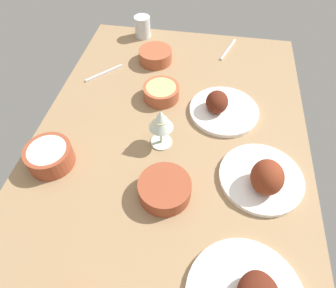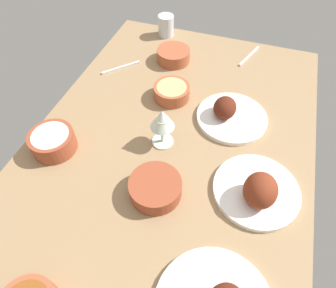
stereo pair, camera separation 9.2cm
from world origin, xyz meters
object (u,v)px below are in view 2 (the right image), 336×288
at_px(plate_far_side, 258,190).
at_px(wine_glass, 162,121).
at_px(bowl_potatoes, 173,55).
at_px(bowl_pasta, 172,92).
at_px(bowl_sauce, 155,187).
at_px(water_tumbler, 166,26).
at_px(fork_loose, 249,56).
at_px(spoon_loose, 121,68).
at_px(plate_center_main, 229,114).
at_px(bowl_cream, 53,141).

xyz_separation_m(plate_far_side, wine_glass, (-0.10, -0.32, 0.07)).
distance_m(bowl_potatoes, bowl_pasta, 0.23).
bearing_deg(plate_far_side, bowl_sauce, -73.67).
height_order(bowl_sauce, wine_glass, wine_glass).
bearing_deg(wine_glass, water_tumbler, -162.09).
bearing_deg(fork_loose, bowl_pasta, 165.29).
bearing_deg(spoon_loose, fork_loose, 160.12).
xyz_separation_m(plate_far_side, spoon_loose, (-0.42, -0.61, -0.03)).
bearing_deg(wine_glass, bowl_sauce, 13.21).
relative_size(plate_center_main, bowl_cream, 1.75).
bearing_deg(water_tumbler, spoon_loose, -17.36).
bearing_deg(bowl_sauce, bowl_cream, -97.93).
relative_size(plate_far_side, bowl_pasta, 1.85).
bearing_deg(water_tumbler, bowl_cream, -9.01).
height_order(bowl_pasta, water_tumbler, water_tumbler).
bearing_deg(spoon_loose, plate_center_main, 116.15).
bearing_deg(plate_far_side, plate_center_main, -154.41).
distance_m(bowl_pasta, bowl_cream, 0.44).
bearing_deg(plate_far_side, bowl_cream, -87.32).
distance_m(plate_center_main, fork_loose, 0.39).
relative_size(plate_center_main, fork_loose, 1.43).
relative_size(wine_glass, spoon_loose, 0.85).
height_order(bowl_cream, wine_glass, wine_glass).
distance_m(plate_far_side, spoon_loose, 0.74).
bearing_deg(water_tumbler, plate_center_main, 40.79).
relative_size(water_tumbler, fork_loose, 0.54).
bearing_deg(fork_loose, plate_center_main, -162.60).
height_order(plate_center_main, bowl_cream, plate_center_main).
bearing_deg(spoon_loose, bowl_cream, 39.70).
bearing_deg(bowl_pasta, bowl_sauce, 11.78).
xyz_separation_m(bowl_cream, water_tumbler, (-0.75, 0.12, 0.01)).
height_order(bowl_sauce, water_tumbler, water_tumbler).
xyz_separation_m(bowl_sauce, fork_loose, (-0.75, 0.15, -0.02)).
bearing_deg(bowl_cream, wine_glass, 112.99).
bearing_deg(plate_far_side, spoon_loose, -124.59).
bearing_deg(plate_center_main, fork_loose, 178.27).
relative_size(bowl_pasta, bowl_sauce, 0.89).
bearing_deg(plate_center_main, bowl_cream, -58.59).
height_order(bowl_potatoes, bowl_pasta, bowl_potatoes).
bearing_deg(plate_center_main, spoon_loose, -106.74).
xyz_separation_m(plate_far_side, water_tumbler, (-0.72, -0.51, 0.01)).
height_order(plate_far_side, water_tumbler, plate_far_side).
distance_m(plate_far_side, water_tumbler, 0.88).
distance_m(wine_glass, spoon_loose, 0.44).
height_order(bowl_cream, spoon_loose, bowl_cream).
relative_size(bowl_potatoes, wine_glass, 0.98).
relative_size(plate_far_side, bowl_cream, 1.76).
height_order(bowl_potatoes, bowl_cream, bowl_cream).
height_order(plate_far_side, fork_loose, plate_far_side).
height_order(water_tumbler, spoon_loose, water_tumbler).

